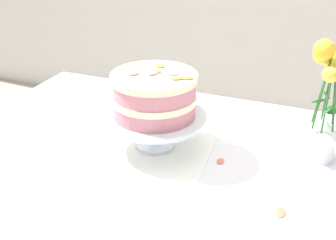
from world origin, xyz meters
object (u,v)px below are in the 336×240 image
(layer_cake, at_px, (154,95))
(flower_vase, at_px, (329,104))
(dining_table, at_px, (176,200))
(cake_stand, at_px, (155,121))

(layer_cake, xyz_separation_m, flower_vase, (0.44, 0.11, 0.00))
(dining_table, xyz_separation_m, cake_stand, (-0.10, 0.10, 0.17))
(cake_stand, bearing_deg, layer_cake, 26.84)
(layer_cake, bearing_deg, cake_stand, -153.16)
(cake_stand, xyz_separation_m, layer_cake, (0.00, 0.00, 0.08))
(dining_table, distance_m, flower_vase, 0.47)
(dining_table, xyz_separation_m, layer_cake, (-0.10, 0.10, 0.25))
(cake_stand, height_order, flower_vase, flower_vase)
(dining_table, relative_size, cake_stand, 4.83)
(layer_cake, bearing_deg, dining_table, -43.63)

